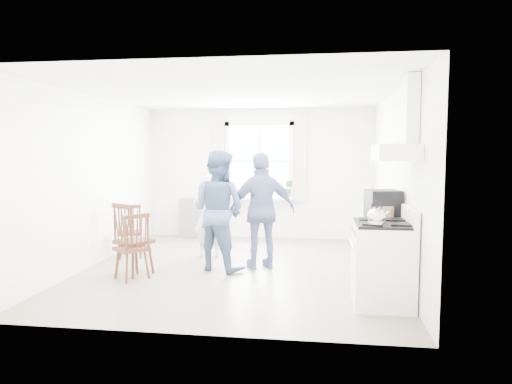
{
  "coord_description": "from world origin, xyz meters",
  "views": [
    {
      "loc": [
        1.16,
        -6.61,
        1.75
      ],
      "look_at": [
        0.24,
        0.2,
        1.14
      ],
      "focal_mm": 32.0,
      "sensor_mm": 36.0,
      "label": 1
    }
  ],
  "objects_px": {
    "low_cabinet": "(380,252)",
    "person_mid": "(218,210)",
    "stereo_stack": "(383,204)",
    "windsor_chair_b": "(127,231)",
    "windsor_chair_c": "(135,239)",
    "person_left": "(208,216)",
    "person_right": "(262,211)",
    "gas_stove": "(383,263)",
    "windsor_chair_a": "(130,225)"
  },
  "relations": [
    {
      "from": "person_mid",
      "to": "windsor_chair_c",
      "type": "bearing_deg",
      "value": 58.39
    },
    {
      "from": "stereo_stack",
      "to": "windsor_chair_a",
      "type": "xyz_separation_m",
      "value": [
        -3.86,
        1.05,
        -0.53
      ]
    },
    {
      "from": "windsor_chair_b",
      "to": "person_left",
      "type": "distance_m",
      "value": 1.51
    },
    {
      "from": "gas_stove",
      "to": "windsor_chair_c",
      "type": "relative_size",
      "value": 1.21
    },
    {
      "from": "person_right",
      "to": "windsor_chair_c",
      "type": "bearing_deg",
      "value": 5.53
    },
    {
      "from": "low_cabinet",
      "to": "person_mid",
      "type": "distance_m",
      "value": 2.37
    },
    {
      "from": "windsor_chair_b",
      "to": "person_right",
      "type": "relative_size",
      "value": 0.6
    },
    {
      "from": "windsor_chair_b",
      "to": "person_left",
      "type": "relative_size",
      "value": 0.75
    },
    {
      "from": "person_left",
      "to": "person_mid",
      "type": "relative_size",
      "value": 0.78
    },
    {
      "from": "windsor_chair_b",
      "to": "windsor_chair_c",
      "type": "xyz_separation_m",
      "value": [
        0.19,
        -0.2,
        -0.07
      ]
    },
    {
      "from": "person_left",
      "to": "person_right",
      "type": "distance_m",
      "value": 1.12
    },
    {
      "from": "windsor_chair_b",
      "to": "person_mid",
      "type": "xyz_separation_m",
      "value": [
        1.19,
        0.51,
        0.25
      ]
    },
    {
      "from": "gas_stove",
      "to": "person_right",
      "type": "height_order",
      "value": "person_right"
    },
    {
      "from": "low_cabinet",
      "to": "person_mid",
      "type": "relative_size",
      "value": 0.51
    },
    {
      "from": "person_left",
      "to": "person_right",
      "type": "height_order",
      "value": "person_right"
    },
    {
      "from": "person_left",
      "to": "person_mid",
      "type": "distance_m",
      "value": 0.82
    },
    {
      "from": "person_left",
      "to": "windsor_chair_a",
      "type": "bearing_deg",
      "value": -0.16
    },
    {
      "from": "low_cabinet",
      "to": "windsor_chair_c",
      "type": "relative_size",
      "value": 0.97
    },
    {
      "from": "gas_stove",
      "to": "low_cabinet",
      "type": "relative_size",
      "value": 1.24
    },
    {
      "from": "windsor_chair_a",
      "to": "stereo_stack",
      "type": "bearing_deg",
      "value": -15.22
    },
    {
      "from": "windsor_chair_a",
      "to": "windsor_chair_c",
      "type": "distance_m",
      "value": 1.34
    },
    {
      "from": "low_cabinet",
      "to": "windsor_chair_c",
      "type": "distance_m",
      "value": 3.27
    },
    {
      "from": "low_cabinet",
      "to": "person_left",
      "type": "xyz_separation_m",
      "value": [
        -2.59,
        1.29,
        0.24
      ]
    },
    {
      "from": "windsor_chair_a",
      "to": "windsor_chair_c",
      "type": "bearing_deg",
      "value": -64.05
    },
    {
      "from": "person_mid",
      "to": "windsor_chair_b",
      "type": "bearing_deg",
      "value": 46.09
    },
    {
      "from": "windsor_chair_a",
      "to": "windsor_chair_c",
      "type": "relative_size",
      "value": 0.97
    },
    {
      "from": "stereo_stack",
      "to": "windsor_chair_c",
      "type": "height_order",
      "value": "stereo_stack"
    },
    {
      "from": "stereo_stack",
      "to": "windsor_chair_b",
      "type": "bearing_deg",
      "value": 179.18
    },
    {
      "from": "stereo_stack",
      "to": "person_mid",
      "type": "xyz_separation_m",
      "value": [
        -2.28,
        0.56,
        -0.2
      ]
    },
    {
      "from": "gas_stove",
      "to": "stereo_stack",
      "type": "relative_size",
      "value": 2.41
    },
    {
      "from": "gas_stove",
      "to": "person_left",
      "type": "relative_size",
      "value": 0.81
    },
    {
      "from": "low_cabinet",
      "to": "windsor_chair_b",
      "type": "relative_size",
      "value": 0.87
    },
    {
      "from": "low_cabinet",
      "to": "person_right",
      "type": "xyz_separation_m",
      "value": [
        -1.63,
        0.74,
        0.42
      ]
    },
    {
      "from": "person_left",
      "to": "person_right",
      "type": "relative_size",
      "value": 0.8
    },
    {
      "from": "person_mid",
      "to": "windsor_chair_a",
      "type": "bearing_deg",
      "value": 5.67
    },
    {
      "from": "windsor_chair_b",
      "to": "low_cabinet",
      "type": "bearing_deg",
      "value": -0.8
    },
    {
      "from": "stereo_stack",
      "to": "windsor_chair_b",
      "type": "relative_size",
      "value": 0.45
    },
    {
      "from": "low_cabinet",
      "to": "person_mid",
      "type": "bearing_deg",
      "value": 166.02
    },
    {
      "from": "low_cabinet",
      "to": "windsor_chair_c",
      "type": "xyz_separation_m",
      "value": [
        -3.26,
        -0.15,
        0.11
      ]
    },
    {
      "from": "stereo_stack",
      "to": "windsor_chair_b",
      "type": "height_order",
      "value": "stereo_stack"
    },
    {
      "from": "gas_stove",
      "to": "person_mid",
      "type": "xyz_separation_m",
      "value": [
        -2.19,
        1.26,
        0.4
      ]
    },
    {
      "from": "windsor_chair_a",
      "to": "person_right",
      "type": "distance_m",
      "value": 2.26
    },
    {
      "from": "stereo_stack",
      "to": "person_mid",
      "type": "height_order",
      "value": "person_mid"
    },
    {
      "from": "low_cabinet",
      "to": "person_left",
      "type": "distance_m",
      "value": 2.9
    },
    {
      "from": "gas_stove",
      "to": "person_right",
      "type": "relative_size",
      "value": 0.65
    },
    {
      "from": "low_cabinet",
      "to": "person_right",
      "type": "bearing_deg",
      "value": 155.58
    },
    {
      "from": "gas_stove",
      "to": "low_cabinet",
      "type": "xyz_separation_m",
      "value": [
        0.07,
        0.7,
        -0.03
      ]
    },
    {
      "from": "windsor_chair_c",
      "to": "person_mid",
      "type": "distance_m",
      "value": 1.27
    },
    {
      "from": "person_right",
      "to": "windsor_chair_a",
      "type": "bearing_deg",
      "value": -31.19
    },
    {
      "from": "stereo_stack",
      "to": "person_mid",
      "type": "bearing_deg",
      "value": 166.09
    }
  ]
}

